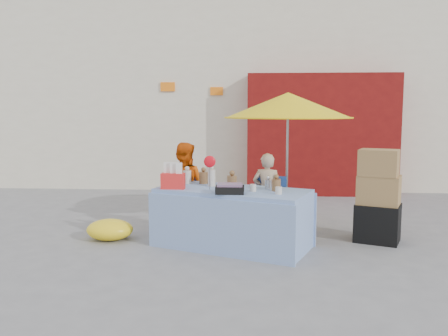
# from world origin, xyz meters

# --- Properties ---
(ground) EXTENTS (80.00, 80.00, 0.00)m
(ground) POSITION_xyz_m (0.00, 0.00, 0.00)
(ground) COLOR slate
(ground) RESTS_ON ground
(backdrop) EXTENTS (14.00, 8.00, 7.80)m
(backdrop) POSITION_xyz_m (0.52, 7.52, 3.10)
(backdrop) COLOR silver
(backdrop) RESTS_ON ground
(market_table) EXTENTS (2.25, 1.63, 1.23)m
(market_table) POSITION_xyz_m (0.48, 0.06, 0.40)
(market_table) COLOR #81A3CE
(market_table) RESTS_ON ground
(chair_left) EXTENTS (0.58, 0.57, 0.85)m
(chair_left) POSITION_xyz_m (-0.29, 0.70, 0.26)
(chair_left) COLOR #1F4092
(chair_left) RESTS_ON ground
(chair_right) EXTENTS (0.58, 0.57, 0.85)m
(chair_right) POSITION_xyz_m (0.96, 0.70, 0.26)
(chair_right) COLOR #1F4092
(chair_right) RESTS_ON ground
(vendor_orange) EXTENTS (0.76, 0.65, 1.35)m
(vendor_orange) POSITION_xyz_m (-0.29, 0.83, 0.68)
(vendor_orange) COLOR #DB520B
(vendor_orange) RESTS_ON ground
(vendor_beige) EXTENTS (0.49, 0.38, 1.20)m
(vendor_beige) POSITION_xyz_m (0.96, 0.83, 0.60)
(vendor_beige) COLOR tan
(vendor_beige) RESTS_ON ground
(umbrella) EXTENTS (1.90, 1.90, 2.09)m
(umbrella) POSITION_xyz_m (1.26, 0.98, 1.89)
(umbrella) COLOR gray
(umbrella) RESTS_ON ground
(box_stack) EXTENTS (0.72, 0.66, 1.29)m
(box_stack) POSITION_xyz_m (2.49, 0.44, 0.60)
(box_stack) COLOR black
(box_stack) RESTS_ON ground
(tarp_bundle) EXTENTS (0.80, 0.71, 0.30)m
(tarp_bundle) POSITION_xyz_m (-1.27, 0.26, 0.15)
(tarp_bundle) COLOR yellow
(tarp_bundle) RESTS_ON ground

